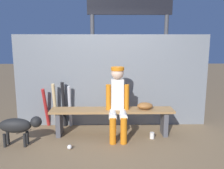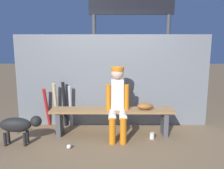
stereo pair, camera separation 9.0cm
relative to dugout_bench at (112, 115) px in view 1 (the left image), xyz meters
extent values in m
plane|color=brown|center=(0.00, 0.00, -0.37)|extent=(30.00, 30.00, 0.00)
cube|color=slate|center=(0.00, 0.54, 0.54)|extent=(3.82, 0.03, 1.82)
cube|color=olive|center=(0.00, 0.00, 0.09)|extent=(2.20, 0.36, 0.04)
cube|color=#4C4C51|center=(-0.95, 0.00, -0.15)|extent=(0.08, 0.29, 0.44)
cube|color=#4C4C51|center=(0.95, 0.00, -0.15)|extent=(0.08, 0.29, 0.44)
cube|color=silver|center=(0.10, 0.00, 0.39)|extent=(0.22, 0.13, 0.54)
sphere|color=beige|center=(0.10, 0.00, 0.77)|extent=(0.22, 0.22, 0.22)
cylinder|color=orange|center=(0.10, 0.00, 0.84)|extent=(0.23, 0.23, 0.06)
cylinder|color=silver|center=(0.01, -0.19, 0.07)|extent=(0.13, 0.38, 0.13)
cylinder|color=orange|center=(0.01, -0.38, -0.15)|extent=(0.11, 0.11, 0.44)
cylinder|color=orange|center=(-0.06, -0.02, 0.34)|extent=(0.09, 0.09, 0.46)
cylinder|color=silver|center=(0.19, -0.19, 0.07)|extent=(0.13, 0.38, 0.13)
cylinder|color=orange|center=(0.19, -0.38, -0.15)|extent=(0.11, 0.11, 0.44)
cylinder|color=orange|center=(0.26, -0.02, 0.34)|extent=(0.09, 0.09, 0.46)
ellipsoid|color=brown|center=(0.59, 0.00, 0.17)|extent=(0.28, 0.20, 0.12)
cylinder|color=#B7B7BC|center=(-0.83, 0.43, 0.05)|extent=(0.07, 0.16, 0.83)
cylinder|color=black|center=(-0.95, 0.43, 0.09)|extent=(0.09, 0.15, 0.91)
cylinder|color=tan|center=(-1.11, 0.40, 0.08)|extent=(0.10, 0.19, 0.89)
cylinder|color=#B22323|center=(-1.30, 0.43, 0.03)|extent=(0.11, 0.26, 0.79)
sphere|color=white|center=(-0.68, -0.58, -0.33)|extent=(0.07, 0.07, 0.07)
cylinder|color=silver|center=(0.70, -0.18, -0.31)|extent=(0.08, 0.08, 0.11)
cylinder|color=silver|center=(0.20, 0.04, 0.17)|extent=(0.08, 0.08, 0.11)
cylinder|color=#3F3F42|center=(-0.45, 1.73, 0.79)|extent=(0.10, 0.10, 2.32)
cylinder|color=#3F3F42|center=(1.35, 1.73, 0.79)|extent=(0.10, 0.10, 2.32)
ellipsoid|color=black|center=(-1.57, -0.42, -0.03)|extent=(0.52, 0.20, 0.24)
sphere|color=black|center=(-1.23, -0.42, 0.03)|extent=(0.18, 0.18, 0.18)
cylinder|color=black|center=(-1.41, -0.36, -0.26)|extent=(0.05, 0.05, 0.22)
cylinder|color=black|center=(-1.41, -0.48, -0.26)|extent=(0.05, 0.05, 0.22)
cylinder|color=black|center=(-1.73, -0.36, -0.26)|extent=(0.05, 0.05, 0.22)
cylinder|color=black|center=(-1.73, -0.48, -0.26)|extent=(0.05, 0.05, 0.22)
camera|label=1|loc=(-0.07, -3.96, 1.27)|focal=36.77mm
camera|label=2|loc=(0.02, -3.96, 1.27)|focal=36.77mm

